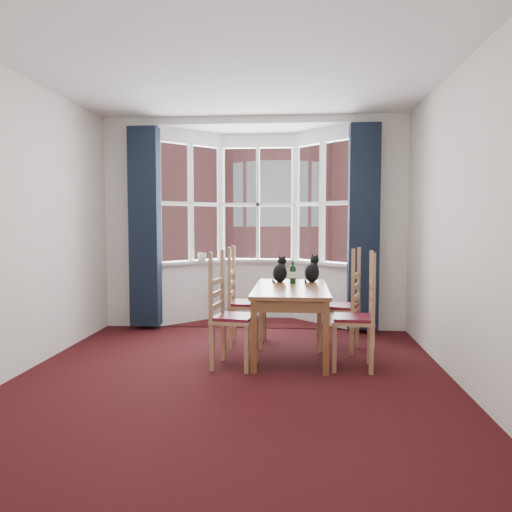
# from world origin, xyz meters

# --- Properties ---
(floor) EXTENTS (4.50, 4.50, 0.00)m
(floor) POSITION_xyz_m (0.00, 0.00, 0.00)
(floor) COLOR black
(floor) RESTS_ON ground
(ceiling) EXTENTS (4.50, 4.50, 0.00)m
(ceiling) POSITION_xyz_m (0.00, 0.00, 2.80)
(ceiling) COLOR white
(ceiling) RESTS_ON floor
(wall_left) EXTENTS (0.00, 4.50, 4.50)m
(wall_left) POSITION_xyz_m (-2.00, 0.00, 1.40)
(wall_left) COLOR silver
(wall_left) RESTS_ON floor
(wall_right) EXTENTS (0.00, 4.50, 4.50)m
(wall_right) POSITION_xyz_m (2.00, 0.00, 1.40)
(wall_right) COLOR silver
(wall_right) RESTS_ON floor
(wall_near) EXTENTS (4.00, 0.00, 4.00)m
(wall_near) POSITION_xyz_m (0.00, -2.25, 1.40)
(wall_near) COLOR silver
(wall_near) RESTS_ON floor
(wall_back_pier_left) EXTENTS (0.70, 0.12, 2.80)m
(wall_back_pier_left) POSITION_xyz_m (-1.65, 2.25, 1.40)
(wall_back_pier_left) COLOR silver
(wall_back_pier_left) RESTS_ON floor
(wall_back_pier_right) EXTENTS (0.70, 0.12, 2.80)m
(wall_back_pier_right) POSITION_xyz_m (1.65, 2.25, 1.40)
(wall_back_pier_right) COLOR silver
(wall_back_pier_right) RESTS_ON floor
(bay_window) EXTENTS (2.76, 0.94, 2.80)m
(bay_window) POSITION_xyz_m (0.00, 2.75, 1.40)
(bay_window) COLOR white
(bay_window) RESTS_ON floor
(curtain_left) EXTENTS (0.38, 0.22, 2.60)m
(curtain_left) POSITION_xyz_m (-1.42, 2.07, 1.35)
(curtain_left) COLOR black
(curtain_left) RESTS_ON floor
(curtain_right) EXTENTS (0.38, 0.22, 2.60)m
(curtain_right) POSITION_xyz_m (1.42, 2.07, 1.35)
(curtain_right) COLOR black
(curtain_right) RESTS_ON floor
(dining_table) EXTENTS (0.77, 1.44, 0.73)m
(dining_table) POSITION_xyz_m (0.52, 0.91, 0.65)
(dining_table) COLOR brown
(dining_table) RESTS_ON floor
(chair_left_near) EXTENTS (0.46, 0.48, 0.92)m
(chair_left_near) POSITION_xyz_m (-0.12, 0.44, 0.47)
(chair_left_near) COLOR #9E734D
(chair_left_near) RESTS_ON floor
(chair_left_far) EXTENTS (0.40, 0.42, 0.92)m
(chair_left_far) POSITION_xyz_m (-0.08, 1.26, 0.47)
(chair_left_far) COLOR #9E734D
(chair_left_far) RESTS_ON floor
(chair_right_near) EXTENTS (0.43, 0.45, 0.92)m
(chair_right_near) POSITION_xyz_m (1.21, 0.46, 0.47)
(chair_right_near) COLOR #9E734D
(chair_right_near) RESTS_ON floor
(chair_right_far) EXTENTS (0.50, 0.52, 0.92)m
(chair_right_far) POSITION_xyz_m (1.14, 1.13, 0.47)
(chair_right_far) COLOR #9E734D
(chair_right_far) RESTS_ON floor
(cat_left) EXTENTS (0.21, 0.26, 0.31)m
(cat_left) POSITION_xyz_m (0.39, 1.35, 0.85)
(cat_left) COLOR black
(cat_left) RESTS_ON dining_table
(cat_right) EXTENTS (0.24, 0.28, 0.33)m
(cat_right) POSITION_xyz_m (0.76, 1.38, 0.86)
(cat_right) COLOR black
(cat_right) RESTS_ON dining_table
(wine_bottle) EXTENTS (0.07, 0.07, 0.26)m
(wine_bottle) POSITION_xyz_m (0.53, 1.21, 0.85)
(wine_bottle) COLOR black
(wine_bottle) RESTS_ON dining_table
(candle_tall) EXTENTS (0.06, 0.06, 0.11)m
(candle_tall) POSITION_xyz_m (-0.79, 2.60, 0.92)
(candle_tall) COLOR white
(candle_tall) RESTS_ON bay_window
(candle_short) EXTENTS (0.06, 0.06, 0.10)m
(candle_short) POSITION_xyz_m (-0.74, 2.63, 0.92)
(candle_short) COLOR white
(candle_short) RESTS_ON bay_window
(street) EXTENTS (80.00, 80.00, 0.00)m
(street) POSITION_xyz_m (0.00, 32.25, -6.00)
(street) COLOR #333335
(street) RESTS_ON ground
(tenement_building) EXTENTS (18.40, 7.80, 15.20)m
(tenement_building) POSITION_xyz_m (0.00, 14.01, 1.60)
(tenement_building) COLOR #AC5C58
(tenement_building) RESTS_ON street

